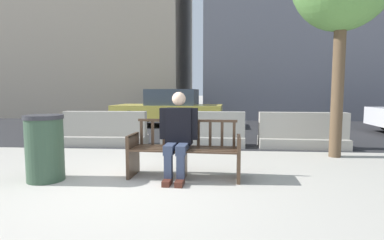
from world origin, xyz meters
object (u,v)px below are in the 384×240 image
(jersey_barrier_centre, at_px, (203,132))
(car_taxi_near, at_px, (170,108))
(seated_person, at_px, (178,133))
(jersey_barrier_right, at_px, (302,134))
(trash_bin, at_px, (45,148))
(street_bench, at_px, (185,152))
(jersey_barrier_left, at_px, (106,132))

(jersey_barrier_centre, distance_m, car_taxi_near, 4.38)
(seated_person, xyz_separation_m, jersey_barrier_right, (2.60, 2.67, -0.35))
(jersey_barrier_centre, bearing_deg, seated_person, -95.60)
(seated_person, distance_m, jersey_barrier_right, 3.75)
(car_taxi_near, height_order, trash_bin, car_taxi_near)
(jersey_barrier_centre, height_order, jersey_barrier_right, same)
(street_bench, relative_size, trash_bin, 1.75)
(jersey_barrier_left, xyz_separation_m, car_taxi_near, (0.95, 4.23, 0.35))
(car_taxi_near, bearing_deg, jersey_barrier_right, -48.12)
(street_bench, height_order, jersey_barrier_right, street_bench)
(seated_person, height_order, trash_bin, seated_person)
(seated_person, relative_size, trash_bin, 1.34)
(jersey_barrier_left, relative_size, car_taxi_near, 0.48)
(jersey_barrier_centre, height_order, jersey_barrier_left, same)
(jersey_barrier_left, bearing_deg, street_bench, -49.57)
(street_bench, height_order, car_taxi_near, car_taxi_near)
(jersey_barrier_left, xyz_separation_m, jersey_barrier_right, (4.73, 0.01, 0.00))
(seated_person, bearing_deg, car_taxi_near, 99.71)
(street_bench, relative_size, jersey_barrier_centre, 0.85)
(jersey_barrier_left, relative_size, trash_bin, 2.06)
(jersey_barrier_right, bearing_deg, jersey_barrier_centre, 177.37)
(jersey_barrier_right, height_order, trash_bin, trash_bin)
(jersey_barrier_centre, xyz_separation_m, trash_bin, (-2.22, -3.06, 0.15))
(street_bench, bearing_deg, jersey_barrier_centre, 86.30)
(trash_bin, bearing_deg, seated_person, 8.14)
(jersey_barrier_left, bearing_deg, car_taxi_near, 77.38)
(seated_person, height_order, jersey_barrier_left, seated_person)
(car_taxi_near, bearing_deg, seated_person, -80.29)
(jersey_barrier_right, bearing_deg, seated_person, -134.29)
(street_bench, xyz_separation_m, jersey_barrier_right, (2.51, 2.62, -0.06))
(street_bench, height_order, seated_person, seated_person)
(jersey_barrier_left, bearing_deg, seated_person, -51.36)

